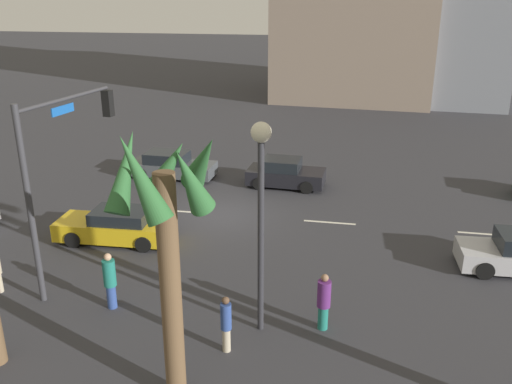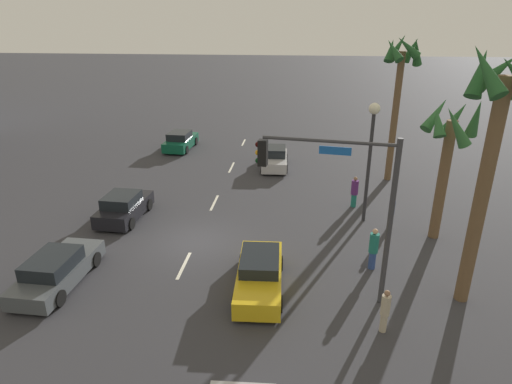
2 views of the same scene
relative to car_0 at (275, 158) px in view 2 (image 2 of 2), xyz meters
name	(u,v)px [view 2 (image 2 of 2)]	position (x,y,z in m)	size (l,w,h in m)	color
ground_plane	(195,242)	(11.68, -3.08, -0.65)	(220.00, 220.00, 0.00)	#333338
lane_stripe_0	(244,143)	(-6.32, -3.08, -0.65)	(2.03, 0.14, 0.01)	silver
lane_stripe_1	(232,167)	(0.41, -3.08, -0.65)	(2.30, 0.14, 0.01)	silver
lane_stripe_2	(214,203)	(6.87, -3.08, -0.65)	(2.23, 0.14, 0.01)	silver
lane_stripe_3	(184,265)	(13.84, -3.08, -0.65)	(2.23, 0.14, 0.01)	silver
car_0	(275,158)	(0.00, 0.00, 0.00)	(4.09, 1.98, 1.44)	#B7B7BC
car_1	(181,141)	(-3.89, -7.95, 0.02)	(4.32, 2.08, 1.46)	#0F5138
car_3	(260,274)	(15.13, 0.37, -0.03)	(4.70, 1.99, 1.34)	gold
car_4	(124,207)	(9.46, -7.45, 0.01)	(3.99, 2.06, 1.45)	black
car_5	(57,270)	(15.70, -7.78, -0.02)	(4.65, 2.02, 1.37)	#474C51
traffic_signal	(345,192)	(15.38, 3.42, 3.68)	(0.91, 4.96, 6.41)	#38383D
streetlamp	(371,141)	(8.39, 5.28, 3.72)	(0.56, 0.56, 6.26)	#2D2D33
pedestrian_0	(354,191)	(6.58, 4.93, 0.29)	(0.55, 0.55, 1.80)	#1E7266
pedestrian_1	(373,248)	(13.21, 5.04, 0.34)	(0.40, 0.40, 1.89)	#2D478C
pedestrian_2	(391,211)	(9.12, 6.52, 0.26)	(0.43, 0.43, 1.71)	#B2A58C
pedestrian_3	(385,310)	(17.31, 4.85, 0.22)	(0.44, 0.44, 1.65)	#B2A58C
palm_tree_0	(494,128)	(15.08, 8.11, 6.03)	(2.44, 2.70, 9.45)	brown
palm_tree_1	(449,142)	(9.89, 8.51, 4.15)	(2.70, 2.65, 6.92)	brown
palm_tree_2	(400,73)	(1.75, 7.69, 6.23)	(2.41, 2.55, 9.21)	brown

